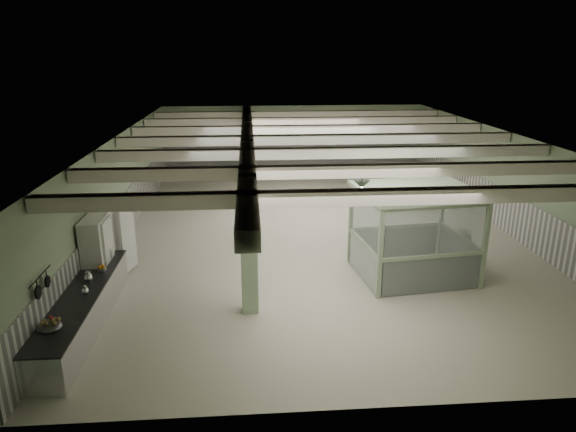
{
  "coord_description": "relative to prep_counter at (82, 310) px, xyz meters",
  "views": [
    {
      "loc": [
        -2.44,
        -17.92,
        6.4
      ],
      "look_at": [
        -1.23,
        -2.15,
        1.3
      ],
      "focal_mm": 32.0,
      "sensor_mm": 36.0,
      "label": 1
    }
  ],
  "objects": [
    {
      "name": "floor",
      "position": [
        6.54,
        6.52,
        -0.46
      ],
      "size": [
        20.0,
        20.0,
        0.0
      ],
      "primitive_type": "plane",
      "color": "beige",
      "rests_on": "ground"
    },
    {
      "name": "girder",
      "position": [
        4.04,
        6.52,
        2.92
      ],
      "size": [
        0.45,
        19.9,
        0.4
      ],
      "primitive_type": "cube",
      "color": "white",
      "rests_on": "ceiling"
    },
    {
      "name": "veg_colander",
      "position": [
        -0.1,
        -1.64,
        0.55
      ],
      "size": [
        0.62,
        0.62,
        0.23
      ],
      "primitive_type": null,
      "rotation": [
        0.0,
        0.0,
        -0.26
      ],
      "color": "#45454A",
      "rests_on": "prep_counter"
    },
    {
      "name": "walkin_cooler",
      "position": [
        -0.08,
        2.52,
        0.58
      ],
      "size": [
        0.84,
        2.26,
        2.07
      ],
      "color": "silver",
      "rests_on": "floor"
    },
    {
      "name": "skillet_near",
      "position": [
        -0.34,
        -1.4,
        1.17
      ],
      "size": [
        0.04,
        0.29,
        0.29
      ],
      "primitive_type": "cylinder",
      "rotation": [
        0.0,
        1.57,
        0.0
      ],
      "color": "black",
      "rests_on": "hook_rail"
    },
    {
      "name": "wall_back",
      "position": [
        6.54,
        16.52,
        1.34
      ],
      "size": [
        14.0,
        0.02,
        3.6
      ],
      "primitive_type": "cube",
      "color": "#A1B792",
      "rests_on": "floor"
    },
    {
      "name": "pitcher_near",
      "position": [
        0.04,
        0.58,
        0.59
      ],
      "size": [
        0.28,
        0.3,
        0.3
      ],
      "primitive_type": null,
      "rotation": [
        0.0,
        0.0,
        -0.41
      ],
      "color": "silver",
      "rests_on": "prep_counter"
    },
    {
      "name": "column_a",
      "position": [
        4.04,
        0.52,
        1.34
      ],
      "size": [
        0.42,
        0.42,
        3.6
      ],
      "primitive_type": "cube",
      "color": "#A8C39D",
      "rests_on": "floor"
    },
    {
      "name": "pendant_front",
      "position": [
        7.04,
        1.52,
        2.59
      ],
      "size": [
        0.44,
        0.44,
        0.22
      ],
      "primitive_type": "cone",
      "rotation": [
        3.14,
        0.0,
        0.0
      ],
      "color": "#2A3729",
      "rests_on": "ceiling"
    },
    {
      "name": "wainscot_right",
      "position": [
        13.51,
        6.52,
        0.29
      ],
      "size": [
        0.05,
        19.9,
        1.5
      ],
      "primitive_type": "cube",
      "color": "white",
      "rests_on": "floor"
    },
    {
      "name": "beam_c",
      "position": [
        6.54,
        4.02,
        2.96
      ],
      "size": [
        13.9,
        0.35,
        0.32
      ],
      "primitive_type": "cube",
      "color": "white",
      "rests_on": "ceiling"
    },
    {
      "name": "guard_booth",
      "position": [
        8.86,
        2.4,
        1.33
      ],
      "size": [
        3.6,
        3.15,
        2.66
      ],
      "rotation": [
        0.0,
        0.0,
        0.12
      ],
      "color": "#92A685",
      "rests_on": "floor"
    },
    {
      "name": "wall_right",
      "position": [
        13.54,
        6.52,
        1.34
      ],
      "size": [
        0.02,
        20.0,
        3.6
      ],
      "primitive_type": "cube",
      "color": "#A1B792",
      "rests_on": "floor"
    },
    {
      "name": "wall_left",
      "position": [
        -0.46,
        6.52,
        1.34
      ],
      "size": [
        0.02,
        20.0,
        3.6
      ],
      "primitive_type": "cube",
      "color": "#A1B792",
      "rests_on": "floor"
    },
    {
      "name": "column_d",
      "position": [
        4.04,
        14.52,
        1.34
      ],
      "size": [
        0.42,
        0.42,
        3.6
      ],
      "primitive_type": "cube",
      "color": "#A8C39D",
      "rests_on": "floor"
    },
    {
      "name": "hook_rail",
      "position": [
        -0.39,
        -1.08,
        1.39
      ],
      "size": [
        0.02,
        1.2,
        0.02
      ],
      "primitive_type": "cylinder",
      "rotation": [
        1.57,
        0.0,
        0.0
      ],
      "color": "black",
      "rests_on": "wall_left"
    },
    {
      "name": "skillet_far",
      "position": [
        -0.34,
        -0.87,
        1.17
      ],
      "size": [
        0.04,
        0.27,
        0.27
      ],
      "primitive_type": "cylinder",
      "rotation": [
        0.0,
        1.57,
        0.0
      ],
      "color": "black",
      "rests_on": "hook_rail"
    },
    {
      "name": "beam_g",
      "position": [
        6.54,
        14.02,
        2.96
      ],
      "size": [
        13.9,
        0.35,
        0.32
      ],
      "primitive_type": "cube",
      "color": "white",
      "rests_on": "ceiling"
    },
    {
      "name": "orange_bowl",
      "position": [
        0.18,
        1.31,
        0.48
      ],
      "size": [
        0.24,
        0.24,
        0.08
      ],
      "primitive_type": "cylinder",
      "rotation": [
        0.0,
        0.0,
        -0.0
      ],
      "color": "#B2B2B7",
      "rests_on": "prep_counter"
    },
    {
      "name": "beam_f",
      "position": [
        6.54,
        11.52,
        2.96
      ],
      "size": [
        13.9,
        0.35,
        0.32
      ],
      "primitive_type": "cube",
      "color": "white",
      "rests_on": "ceiling"
    },
    {
      "name": "column_c",
      "position": [
        4.04,
        10.52,
        1.34
      ],
      "size": [
        0.42,
        0.42,
        3.6
      ],
      "primitive_type": "cube",
      "color": "#A8C39D",
      "rests_on": "floor"
    },
    {
      "name": "prep_counter",
      "position": [
        0.0,
        0.0,
        0.0
      ],
      "size": [
        0.96,
        5.49,
        0.91
      ],
      "color": "silver",
      "rests_on": "floor"
    },
    {
      "name": "beam_a",
      "position": [
        6.54,
        -0.98,
        2.96
      ],
      "size": [
        13.9,
        0.35,
        0.32
      ],
      "primitive_type": "cube",
      "color": "white",
      "rests_on": "ceiling"
    },
    {
      "name": "wall_front",
      "position": [
        6.54,
        -3.48,
        1.34
      ],
      "size": [
        14.0,
        0.02,
        3.6
      ],
      "primitive_type": "cube",
      "color": "#A1B792",
      "rests_on": "floor"
    },
    {
      "name": "wainscot_left",
      "position": [
        -0.44,
        6.52,
        0.29
      ],
      "size": [
        0.05,
        19.9,
        1.5
      ],
      "primitive_type": "cube",
      "color": "white",
      "rests_on": "floor"
    },
    {
      "name": "pendant_back",
      "position": [
        7.04,
        12.02,
        2.59
      ],
      "size": [
        0.44,
        0.44,
        0.22
      ],
      "primitive_type": "cone",
      "rotation": [
        3.14,
        0.0,
        0.0
      ],
      "color": "#2A3729",
      "rests_on": "ceiling"
    },
    {
      "name": "pendant_mid",
      "position": [
        7.04,
        7.02,
        2.59
      ],
      "size": [
        0.44,
        0.44,
        0.22
      ],
      "primitive_type": "cone",
      "rotation": [
        3.14,
        0.0,
        0.0
      ],
      "color": "#2A3729",
      "rests_on": "ceiling"
    },
    {
      "name": "wainscot_back",
      "position": [
        6.54,
        16.5,
        0.29
      ],
      "size": [
        13.9,
        0.05,
        1.5
      ],
      "primitive_type": "cube",
      "color": "white",
      "rests_on": "floor"
    },
    {
      "name": "filing_cabinet",
      "position": [
        10.62,
        2.87,
        0.11
      ],
      "size": [
        0.54,
        0.62,
        1.14
      ],
      "primitive_type": "cube",
      "rotation": [
        0.0,
        0.0,
        -0.38
      ],
      "color": "#595A4B",
      "rests_on": "floor"
    },
    {
      "name": "beam_e",
      "position": [
        6.54,
        9.02,
        2.96
      ],
      "size": [
        13.9,
        0.35,
        0.32
      ],
      "primitive_type": "cube",
      "color": "white",
      "rests_on": "ceiling"
    },
    {
      "name": "pitcher_far",
      "position": [
        0.17,
        -0.12,
        0.56
      ],
      "size": [
        0.2,
        0.22,
        0.24
      ],
      "primitive_type": null,
      "rotation": [
        0.0,
        0.0,
        -0.17
      ],
      "color": "silver",
      "rests_on": "prep_counter"
    },
    {
      "name": "ceiling",
      "position": [
        6.54,
        6.52,
        3.14
      ],
      "size": [
        14.0,
        20.0,
        0.02
      ],
      "primitive_type": "cube",
      "color": "white",
      "rests_on": "wall_back"
    },
    {
      "name": "beam_b",
      "position": [
        6.54,
        1.52,
        2.96
      ],
      "size": [
        13.9,
        0.35,
        0.32
      ],
      "primitive_type": "cube",
      "color": "white",
      "rests_on": "ceiling"
    },
    {
      "name": "beam_d",
      "position": [
        6.54,
        6.52,
        2.96
      ],
      "size": [
        13.9,
        0.35,
        0.32
      ],
      "primitive_type": "cube",
      "color": "white",
      "rests_on": "ceiling"
    },
    {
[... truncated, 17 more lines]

